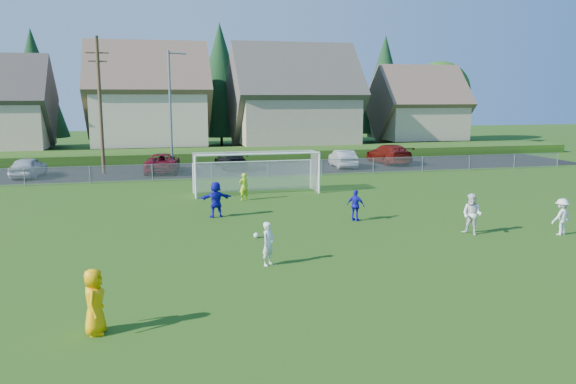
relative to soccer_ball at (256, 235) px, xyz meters
name	(u,v)px	position (x,y,z in m)	size (l,w,h in m)	color
ground	(346,275)	(1.99, -5.41, -0.11)	(160.00, 160.00, 0.00)	#193D0C
asphalt_lot	(229,169)	(1.99, 22.09, -0.10)	(60.00, 60.00, 0.00)	black
grass_embankment	(218,154)	(1.99, 29.59, 0.29)	(70.00, 6.00, 0.80)	#1E420F
soccer_ball	(256,235)	(0.00, 0.00, 0.00)	(0.22, 0.22, 0.22)	white
referee	(94,302)	(-5.58, -8.28, 0.72)	(0.81, 0.53, 1.66)	#FBAB05
player_white_a	(268,244)	(-0.28, -3.77, 0.65)	(0.56, 0.36, 1.52)	white
player_white_b	(472,214)	(8.90, -1.62, 0.76)	(0.85, 0.66, 1.74)	white
player_white_c	(562,217)	(12.53, -2.55, 0.66)	(1.00, 0.57, 1.55)	white
player_blue_a	(356,205)	(5.10, 2.03, 0.62)	(0.85, 0.36, 1.46)	#1312AB
player_blue_b	(216,199)	(-1.13, 4.40, 0.76)	(1.61, 0.51, 1.74)	#1312AB
goalkeeper	(244,187)	(0.90, 8.44, 0.65)	(0.56, 0.37, 1.53)	#ADE11A
car_a	(28,167)	(-12.58, 20.92, 0.61)	(1.71, 4.24, 1.44)	#B6B9BF
car_c	(163,163)	(-3.21, 21.26, 0.62)	(2.41, 5.24, 1.46)	maroon
car_d	(231,160)	(2.09, 21.94, 0.57)	(1.90, 4.66, 1.35)	black
car_f	(343,159)	(11.08, 20.81, 0.59)	(1.48, 4.24, 1.40)	#B0B0B0
car_g	(389,154)	(15.77, 22.33, 0.71)	(2.29, 5.63, 1.64)	#66110B
soccer_goal	(256,166)	(1.99, 10.64, 1.52)	(7.42, 1.90, 2.50)	white
chainlink_fence	(240,170)	(1.99, 16.59, 0.52)	(52.06, 0.06, 1.20)	gray
streetlight	(171,108)	(-2.46, 20.59, 4.73)	(1.38, 0.18, 9.00)	slate
utility_pole	(100,104)	(-7.51, 21.59, 5.04)	(1.60, 0.26, 10.00)	#473321
houses_row	(227,80)	(3.96, 37.05, 7.22)	(53.90, 11.45, 13.27)	tan
tree_row	(211,85)	(3.04, 43.33, 6.80)	(65.98, 12.36, 13.80)	#382616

